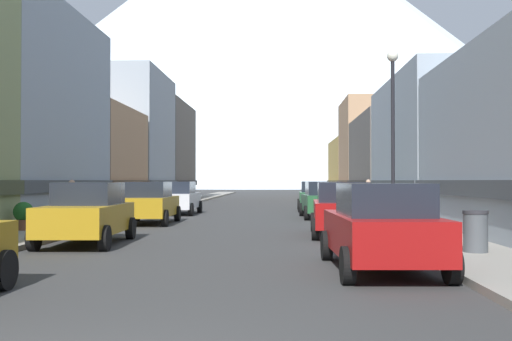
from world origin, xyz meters
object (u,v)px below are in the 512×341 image
at_px(car_left_2, 150,203).
at_px(car_right_2, 323,200).
at_px(car_right_0, 381,227).
at_px(car_left_3, 178,198).
at_px(streetlamp_right, 393,113).
at_px(car_right_1, 342,209).
at_px(car_right_3, 315,196).
at_px(trash_bin_right, 476,231).
at_px(potted_plant_1, 23,214).
at_px(pedestrian_2, 368,198).
at_px(pedestrian_1, 72,204).
at_px(car_left_1, 88,213).

bearing_deg(car_left_2, car_right_2, 28.72).
distance_m(car_left_2, car_right_0, 15.17).
bearing_deg(car_left_3, car_left_2, -89.99).
relative_size(car_left_3, streetlamp_right, 0.75).
xyz_separation_m(car_right_0, car_right_1, (-0.00, 7.86, 0.00)).
relative_size(car_right_3, trash_bin_right, 4.52).
distance_m(car_left_3, car_right_0, 21.72).
height_order(car_left_3, potted_plant_1, car_left_3).
distance_m(car_right_0, pedestrian_2, 19.18).
bearing_deg(car_right_0, pedestrian_1, 133.59).
bearing_deg(car_right_2, trash_bin_right, -80.47).
distance_m(car_right_3, trash_bin_right, 22.51).
xyz_separation_m(car_left_2, pedestrian_1, (-2.45, -2.57, 0.05)).
bearing_deg(car_right_2, car_right_0, -90.00).
bearing_deg(car_left_1, car_right_0, -32.67).
bearing_deg(car_right_3, car_left_1, -111.20).
bearing_deg(car_right_1, pedestrian_2, 77.61).
bearing_deg(car_right_3, car_right_0, -90.00).
xyz_separation_m(car_left_3, streetlamp_right, (9.15, -13.17, 3.09)).
xyz_separation_m(car_left_3, car_right_2, (7.60, -3.05, 0.00)).
bearing_deg(trash_bin_right, streetlamp_right, 101.19).
bearing_deg(streetlamp_right, car_left_1, -165.90).
distance_m(car_left_1, car_right_2, 14.56).
bearing_deg(streetlamp_right, pedestrian_1, 163.74).
relative_size(car_left_1, potted_plant_1, 4.65).
bearing_deg(streetlamp_right, car_right_0, -102.17).
bearing_deg(car_left_3, pedestrian_1, -104.06).
relative_size(car_right_0, car_right_1, 1.00).
bearing_deg(streetlamp_right, car_left_2, 146.95).
bearing_deg(potted_plant_1, car_left_3, 75.55).
relative_size(car_left_2, trash_bin_right, 4.53).
distance_m(car_left_1, car_left_2, 8.25).
bearing_deg(trash_bin_right, car_left_1, 164.82).
bearing_deg(car_right_0, streetlamp_right, 77.83).
bearing_deg(car_right_0, car_left_1, 147.33).
bearing_deg(car_right_2, car_left_2, -151.28).
bearing_deg(car_right_1, car_left_3, 121.31).
distance_m(car_left_1, potted_plant_1, 4.43).
height_order(car_left_1, car_left_2, same).
distance_m(car_left_2, pedestrian_2, 11.65).
distance_m(car_right_0, potted_plant_1, 13.40).
height_order(trash_bin_right, pedestrian_1, pedestrian_1).
distance_m(car_left_3, potted_plant_1, 12.82).
bearing_deg(car_left_2, car_left_1, -90.03).
relative_size(car_right_3, potted_plant_1, 4.60).
relative_size(pedestrian_1, pedestrian_2, 0.99).
height_order(trash_bin_right, pedestrian_2, pedestrian_2).
distance_m(car_right_2, trash_bin_right, 15.38).
distance_m(car_right_0, car_right_3, 24.48).
bearing_deg(pedestrian_1, car_left_2, 46.34).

